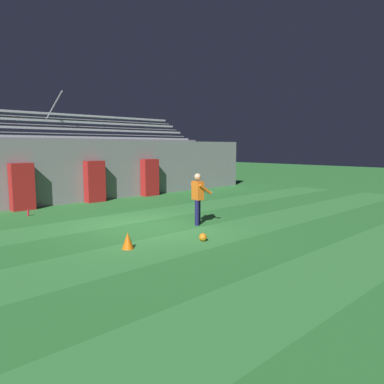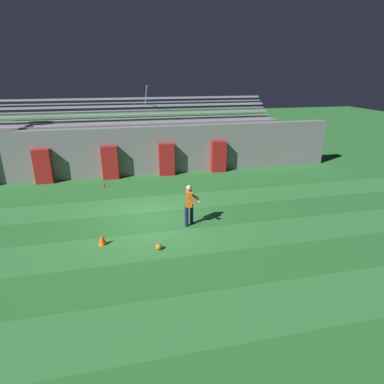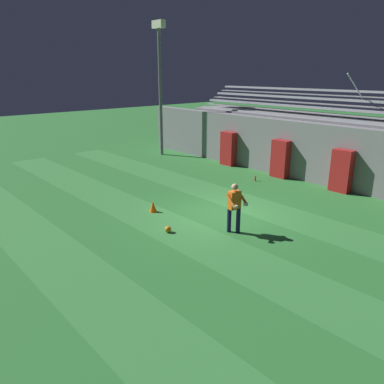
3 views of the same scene
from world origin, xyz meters
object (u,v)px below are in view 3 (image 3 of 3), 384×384
padding_pillar_gate_left (280,159)px  goalkeeper (235,205)px  padding_pillar_gate_right (341,171)px  floodlight_pole (160,73)px  padding_pillar_far_left (228,149)px  traffic_cone (153,207)px  water_bottle (255,179)px  soccer_ball (168,229)px

padding_pillar_gate_left → goalkeeper: size_ratio=1.12×
padding_pillar_gate_right → floodlight_pole: size_ratio=0.24×
padding_pillar_gate_left → padding_pillar_gate_right: 3.21m
floodlight_pole → padding_pillar_far_left: bearing=12.9°
traffic_cone → water_bottle: bearing=91.0°
floodlight_pole → water_bottle: (7.94, -0.36, -4.90)m
goalkeeper → water_bottle: goalkeeper is taller
padding_pillar_gate_left → soccer_ball: 8.64m
padding_pillar_far_left → water_bottle: 3.59m
padding_pillar_far_left → soccer_ball: size_ratio=8.52×
water_bottle → traffic_cone: bearing=-89.0°
goalkeeper → water_bottle: size_ratio=6.96×
padding_pillar_gate_right → water_bottle: bearing=-157.8°
padding_pillar_gate_right → floodlight_pole: 12.25m
floodlight_pole → water_bottle: size_ratio=33.05×
padding_pillar_gate_left → padding_pillar_far_left: (-3.52, 0.00, 0.00)m
padding_pillar_gate_right → soccer_ball: 8.62m
padding_pillar_gate_left → soccer_ball: (1.65, -8.44, -0.83)m
padding_pillar_gate_right → padding_pillar_far_left: same height
goalkeeper → traffic_cone: 3.51m
padding_pillar_far_left → soccer_ball: 9.93m
padding_pillar_gate_right → water_bottle: (-3.56, -1.45, -0.82)m
padding_pillar_gate_right → water_bottle: 3.93m
traffic_cone → water_bottle: traffic_cone is taller
floodlight_pole → soccer_ball: size_ratio=36.05×
padding_pillar_far_left → traffic_cone: size_ratio=4.46×
padding_pillar_gate_right → traffic_cone: bearing=-114.2°
soccer_ball → padding_pillar_gate_left: bearing=101.0°
padding_pillar_gate_right → floodlight_pole: (-11.49, -1.09, 4.09)m
padding_pillar_far_left → soccer_ball: padding_pillar_far_left is taller
padding_pillar_gate_left → soccer_ball: padding_pillar_gate_left is taller
padding_pillar_far_left → goalkeeper: (6.60, -6.81, 0.02)m
water_bottle → soccer_ball: bearing=-74.1°
goalkeeper → water_bottle: 6.42m
padding_pillar_far_left → padding_pillar_gate_left: bearing=0.0°
floodlight_pole → water_bottle: 9.34m
padding_pillar_gate_left → soccer_ball: size_ratio=8.52×
padding_pillar_gate_right → goalkeeper: (-0.13, -6.81, 0.02)m
soccer_ball → padding_pillar_gate_right: bearing=79.5°
padding_pillar_gate_right → goalkeeper: bearing=-91.1°
water_bottle → padding_pillar_gate_left: bearing=76.6°
traffic_cone → padding_pillar_gate_right: bearing=65.8°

